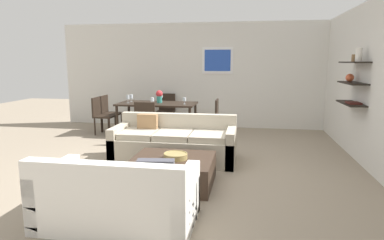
{
  "coord_description": "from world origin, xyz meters",
  "views": [
    {
      "loc": [
        1.11,
        -5.21,
        1.71
      ],
      "look_at": [
        0.19,
        0.2,
        0.75
      ],
      "focal_mm": 31.27,
      "sensor_mm": 36.0,
      "label": 1
    }
  ],
  "objects_px": {
    "coffee_table": "(172,171)",
    "centerpiece_vase": "(159,96)",
    "wine_glass_right_near": "(184,99)",
    "dining_chair_left_near": "(101,113)",
    "dining_chair_foot": "(146,119)",
    "wine_glass_foot": "(152,100)",
    "dining_chair_left_far": "(108,111)",
    "wine_glass_left_far": "(131,97)",
    "dining_chair_right_near": "(212,116)",
    "wine_glass_left_near": "(128,97)",
    "dining_table": "(157,106)",
    "sofa_beige": "(174,144)",
    "wine_glass_head": "(161,97)",
    "dining_chair_head": "(166,108)",
    "loveseat_white": "(118,198)",
    "decorative_bowl": "(175,156)"
  },
  "relations": [
    {
      "from": "dining_table",
      "to": "wine_glass_left_far",
      "type": "distance_m",
      "value": 0.71
    },
    {
      "from": "coffee_table",
      "to": "wine_glass_head",
      "type": "height_order",
      "value": "wine_glass_head"
    },
    {
      "from": "centerpiece_vase",
      "to": "dining_chair_left_far",
      "type": "bearing_deg",
      "value": 173.54
    },
    {
      "from": "dining_chair_head",
      "to": "centerpiece_vase",
      "type": "distance_m",
      "value": 0.91
    },
    {
      "from": "dining_chair_left_near",
      "to": "wine_glass_left_near",
      "type": "distance_m",
      "value": 0.75
    },
    {
      "from": "dining_chair_right_near",
      "to": "wine_glass_right_near",
      "type": "height_order",
      "value": "wine_glass_right_near"
    },
    {
      "from": "loveseat_white",
      "to": "dining_chair_left_near",
      "type": "height_order",
      "value": "dining_chair_left_near"
    },
    {
      "from": "wine_glass_left_near",
      "to": "wine_glass_foot",
      "type": "relative_size",
      "value": 1.13
    },
    {
      "from": "dining_chair_foot",
      "to": "wine_glass_foot",
      "type": "distance_m",
      "value": 0.59
    },
    {
      "from": "dining_chair_left_near",
      "to": "wine_glass_left_far",
      "type": "distance_m",
      "value": 0.81
    },
    {
      "from": "dining_table",
      "to": "sofa_beige",
      "type": "bearing_deg",
      "value": -67.0
    },
    {
      "from": "dining_chair_left_far",
      "to": "wine_glass_left_far",
      "type": "relative_size",
      "value": 4.92
    },
    {
      "from": "sofa_beige",
      "to": "dining_chair_head",
      "type": "bearing_deg",
      "value": 106.59
    },
    {
      "from": "coffee_table",
      "to": "wine_glass_left_near",
      "type": "bearing_deg",
      "value": 119.94
    },
    {
      "from": "dining_chair_left_far",
      "to": "wine_glass_left_near",
      "type": "relative_size",
      "value": 4.67
    },
    {
      "from": "dining_table",
      "to": "dining_chair_left_near",
      "type": "relative_size",
      "value": 2.07
    },
    {
      "from": "decorative_bowl",
      "to": "wine_glass_left_near",
      "type": "distance_m",
      "value": 3.61
    },
    {
      "from": "loveseat_white",
      "to": "dining_table",
      "type": "distance_m",
      "value": 4.51
    },
    {
      "from": "loveseat_white",
      "to": "coffee_table",
      "type": "relative_size",
      "value": 1.43
    },
    {
      "from": "sofa_beige",
      "to": "loveseat_white",
      "type": "height_order",
      "value": "same"
    },
    {
      "from": "dining_chair_left_near",
      "to": "centerpiece_vase",
      "type": "xyz_separation_m",
      "value": [
        1.36,
        0.26,
        0.41
      ]
    },
    {
      "from": "dining_chair_left_far",
      "to": "centerpiece_vase",
      "type": "height_order",
      "value": "centerpiece_vase"
    },
    {
      "from": "coffee_table",
      "to": "decorative_bowl",
      "type": "bearing_deg",
      "value": -15.64
    },
    {
      "from": "dining_table",
      "to": "dining_chair_right_near",
      "type": "distance_m",
      "value": 1.34
    },
    {
      "from": "dining_table",
      "to": "dining_chair_right_near",
      "type": "xyz_separation_m",
      "value": [
        1.32,
        -0.2,
        -0.18
      ]
    },
    {
      "from": "loveseat_white",
      "to": "centerpiece_vase",
      "type": "distance_m",
      "value": 4.58
    },
    {
      "from": "loveseat_white",
      "to": "wine_glass_right_near",
      "type": "distance_m",
      "value": 4.35
    },
    {
      "from": "wine_glass_head",
      "to": "wine_glass_left_far",
      "type": "distance_m",
      "value": 0.73
    },
    {
      "from": "dining_table",
      "to": "wine_glass_head",
      "type": "xyz_separation_m",
      "value": [
        -0.0,
        0.4,
        0.18
      ]
    },
    {
      "from": "sofa_beige",
      "to": "dining_chair_left_far",
      "type": "bearing_deg",
      "value": 134.28
    },
    {
      "from": "decorative_bowl",
      "to": "wine_glass_left_near",
      "type": "xyz_separation_m",
      "value": [
        -1.82,
        3.09,
        0.46
      ]
    },
    {
      "from": "dining_chair_left_far",
      "to": "wine_glass_head",
      "type": "height_order",
      "value": "wine_glass_head"
    },
    {
      "from": "wine_glass_right_near",
      "to": "dining_chair_left_near",
      "type": "bearing_deg",
      "value": -177.35
    },
    {
      "from": "decorative_bowl",
      "to": "dining_table",
      "type": "bearing_deg",
      "value": 109.66
    },
    {
      "from": "dining_chair_head",
      "to": "dining_chair_foot",
      "type": "height_order",
      "value": "same"
    },
    {
      "from": "dining_chair_left_near",
      "to": "dining_chair_right_near",
      "type": "bearing_deg",
      "value": 0.0
    },
    {
      "from": "dining_chair_head",
      "to": "dining_chair_left_near",
      "type": "distance_m",
      "value": 1.7
    },
    {
      "from": "dining_chair_left_far",
      "to": "wine_glass_left_far",
      "type": "xyz_separation_m",
      "value": [
        0.64,
        -0.09,
        0.37
      ]
    },
    {
      "from": "wine_glass_right_near",
      "to": "centerpiece_vase",
      "type": "distance_m",
      "value": 0.66
    },
    {
      "from": "dining_chair_right_near",
      "to": "decorative_bowl",
      "type": "bearing_deg",
      "value": -93.34
    },
    {
      "from": "coffee_table",
      "to": "centerpiece_vase",
      "type": "xyz_separation_m",
      "value": [
        -1.05,
        3.24,
        0.72
      ]
    },
    {
      "from": "dining_chair_left_near",
      "to": "wine_glass_right_near",
      "type": "height_order",
      "value": "wine_glass_right_near"
    },
    {
      "from": "wine_glass_right_near",
      "to": "wine_glass_foot",
      "type": "bearing_deg",
      "value": -157.34
    },
    {
      "from": "dining_chair_right_near",
      "to": "dining_chair_foot",
      "type": "bearing_deg",
      "value": -153.49
    },
    {
      "from": "loveseat_white",
      "to": "dining_chair_foot",
      "type": "bearing_deg",
      "value": 102.52
    },
    {
      "from": "decorative_bowl",
      "to": "dining_chair_head",
      "type": "bearing_deg",
      "value": 105.72
    },
    {
      "from": "coffee_table",
      "to": "dining_chair_left_far",
      "type": "bearing_deg",
      "value": 125.42
    },
    {
      "from": "loveseat_white",
      "to": "wine_glass_left_far",
      "type": "height_order",
      "value": "wine_glass_left_far"
    },
    {
      "from": "wine_glass_left_far",
      "to": "dining_chair_right_near",
      "type": "bearing_deg",
      "value": -9.05
    },
    {
      "from": "coffee_table",
      "to": "wine_glass_left_far",
      "type": "xyz_separation_m",
      "value": [
        -1.77,
        3.3,
        0.69
      ]
    }
  ]
}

